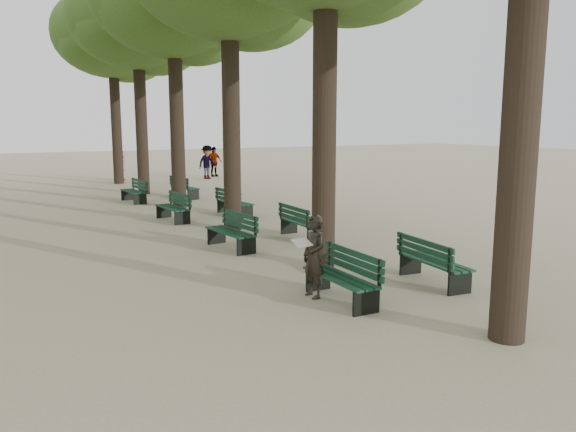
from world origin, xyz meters
TOP-DOWN VIEW (x-y plane):
  - ground at (0.00, 0.00)m, footprint 120.00×120.00m
  - tree_central_4 at (1.50, 18.00)m, footprint 6.00×6.00m
  - tree_central_5 at (1.50, 23.00)m, footprint 6.00×6.00m
  - bench_left_0 at (0.37, 0.67)m, footprint 0.62×1.81m
  - bench_left_1 at (0.37, 5.56)m, footprint 0.73×1.84m
  - bench_left_2 at (0.37, 10.29)m, footprint 0.71×1.84m
  - bench_left_3 at (0.37, 15.38)m, footprint 0.71×1.84m
  - bench_right_0 at (2.63, 0.70)m, footprint 0.77×1.85m
  - bench_right_1 at (2.63, 5.84)m, footprint 0.64×1.82m
  - bench_right_2 at (2.63, 10.43)m, footprint 0.74×1.85m
  - bench_right_3 at (2.63, 15.67)m, footprint 0.79×1.86m
  - man_with_map at (0.09, 1.13)m, footprint 0.59×0.61m
  - pedestrian_b at (6.54, 23.08)m, footprint 1.30×0.79m
  - pedestrian_d at (1.95, 24.55)m, footprint 0.69×0.89m
  - pedestrian_c at (7.39, 24.24)m, footprint 1.09×0.51m

SIDE VIEW (x-z plane):
  - ground at x=0.00m, z-range 0.00..0.00m
  - bench_left_0 at x=0.37m, z-range -0.19..0.73m
  - bench_left_1 at x=0.37m, z-range -0.19..0.73m
  - bench_left_2 at x=0.37m, z-range -0.19..0.73m
  - bench_left_3 at x=0.37m, z-range -0.19..0.73m
  - bench_right_0 at x=2.63m, z-range -0.19..0.73m
  - bench_right_1 at x=2.63m, z-range -0.19..0.73m
  - bench_right_2 at x=2.63m, z-range -0.19..0.73m
  - bench_right_3 at x=2.63m, z-range -0.19..0.73m
  - man_with_map at x=0.09m, z-range 0.00..1.53m
  - pedestrian_d at x=1.95m, z-range 0.00..1.69m
  - pedestrian_c at x=7.39m, z-range 0.00..1.79m
  - pedestrian_b at x=6.54m, z-range 0.00..1.92m
  - tree_central_4 at x=1.50m, z-range 2.68..12.63m
  - tree_central_5 at x=1.50m, z-range 2.68..12.63m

